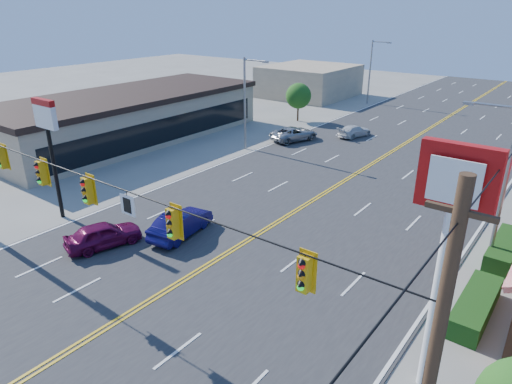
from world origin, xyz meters
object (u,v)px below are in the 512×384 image
Objects in this scene: signal_span at (107,210)px; kfc_pylon at (450,225)px; car_magenta at (104,236)px; car_silver at (294,134)px; car_blue at (181,224)px; pizza_hut_sign at (48,135)px; car_white at (354,132)px.

kfc_pylon is (11.12, 4.00, 1.16)m from signal_span.
car_silver is (-3.13, 23.59, -0.02)m from car_magenta.
car_blue is (-3.27, 6.65, -4.18)m from signal_span.
signal_span is 11.60m from pizza_hut_sign.
pizza_hut_sign is 1.60× the size of car_blue.
signal_span reaches higher than pizza_hut_sign.
signal_span is 2.86× the size of kfc_pylon.
car_white is at bearing 98.64° from signal_span.
pizza_hut_sign is at bearing 9.95° from car_blue.
signal_span is at bearing 106.93° from car_blue.
car_blue reaches higher than car_silver.
car_magenta is 0.92× the size of car_blue.
car_magenta reaches higher than car_white.
car_magenta is 0.84× the size of car_silver.
car_white is (-4.80, 31.57, -4.33)m from signal_span.
car_magenta is 28.33m from car_white.
car_magenta is at bearing 116.75° from car_silver.
car_magenta is 1.03× the size of car_white.
car_silver is at bearing 64.27° from car_white.
signal_span reaches higher than car_blue.
kfc_pylon is at bearing 150.22° from car_silver.
car_blue is (2.35, 3.40, 0.03)m from car_magenta.
kfc_pylon is 17.60m from car_magenta.
signal_span is at bearing 167.09° from car_magenta.
pizza_hut_sign is at bearing 159.81° from signal_span.
pizza_hut_sign is 1.73× the size of car_magenta.
signal_span is 6.13× the size of car_magenta.
kfc_pylon reaches higher than car_blue.
car_blue is at bearing 116.18° from signal_span.
car_blue is at bearing 107.65° from car_white.
car_magenta is at bearing 149.93° from signal_span.
car_white is at bearing 120.00° from kfc_pylon.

